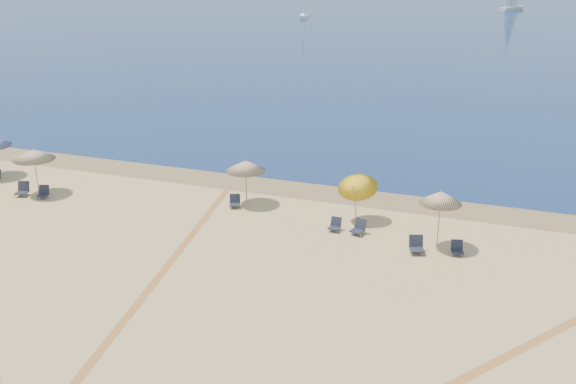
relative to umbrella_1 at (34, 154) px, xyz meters
name	(u,v)px	position (x,y,z in m)	size (l,w,h in m)	color
wet_sand	(313,190)	(13.79, 5.38, -2.16)	(500.00, 500.00, 0.00)	olive
umbrella_1	(34,154)	(0.00, 0.00, 0.00)	(2.20, 2.20, 2.51)	gray
umbrella_2	(246,166)	(11.13, 2.43, -0.14)	(2.05, 2.05, 2.37)	gray
umbrella_3	(358,183)	(17.06, 2.08, -0.24)	(1.92, 1.98, 2.57)	gray
umbrella_4	(441,197)	(21.17, 0.43, 0.15)	(1.85, 1.85, 2.66)	gray
chair_2	(23,189)	(-0.55, -0.56, -1.85)	(0.77, 0.84, 0.73)	black
chair_3	(43,192)	(0.71, -0.47, -1.89)	(0.70, 0.76, 0.64)	black
chair_4	(235,202)	(10.79, 1.72, -1.89)	(0.72, 0.77, 0.64)	black
chair_5	(335,225)	(16.43, 0.58, -1.90)	(0.54, 0.63, 0.62)	black
chair_6	(359,228)	(17.56, 0.58, -1.87)	(0.73, 0.80, 0.68)	black
chair_7	(416,245)	(20.41, -0.51, -1.85)	(0.81, 0.87, 0.73)	black
chair_8	(457,248)	(22.10, -0.11, -1.90)	(0.64, 0.70, 0.61)	black
sailboat_2	(304,5)	(-15.26, 90.74, 0.03)	(2.66, 5.02, 7.26)	white
tire_tracks	(130,331)	(12.15, -10.25, -2.17)	(56.07, 44.46, 0.00)	tan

